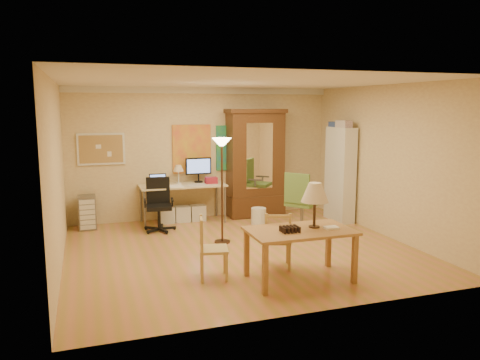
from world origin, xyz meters
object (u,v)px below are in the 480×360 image
object	(u,v)px
computer_desk	(184,199)
armoire	(255,170)
dining_table	(305,219)
office_chair_green	(301,215)
bookshelf	(340,175)
office_chair_black	(159,217)

from	to	relation	value
computer_desk	armoire	distance (m)	1.65
dining_table	armoire	distance (m)	3.80
office_chair_green	armoire	world-z (taller)	armoire
computer_desk	office_chair_green	bearing A→B (deg)	-34.82
dining_table	office_chair_green	size ratio (longest dim) A/B	1.26
bookshelf	armoire	bearing A→B (deg)	146.95
dining_table	office_chair_green	distance (m)	2.59
computer_desk	armoire	size ratio (longest dim) A/B	0.75
armoire	bookshelf	distance (m)	1.77
bookshelf	office_chair_black	bearing A→B (deg)	174.61
office_chair_black	office_chair_green	bearing A→B (deg)	-17.83
office_chair_green	computer_desk	bearing A→B (deg)	145.18
office_chair_green	bookshelf	size ratio (longest dim) A/B	0.58
dining_table	office_chair_black	world-z (taller)	dining_table
computer_desk	office_chair_black	world-z (taller)	computer_desk
office_chair_black	bookshelf	bearing A→B (deg)	-5.39
armoire	dining_table	bearing A→B (deg)	-100.06
office_chair_black	armoire	size ratio (longest dim) A/B	0.44
dining_table	office_chair_black	xyz separation A→B (m)	(-1.49, 3.12, -0.56)
office_chair_green	dining_table	bearing A→B (deg)	-114.70
armoire	office_chair_black	bearing A→B (deg)	-163.87
office_chair_green	bookshelf	distance (m)	1.36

